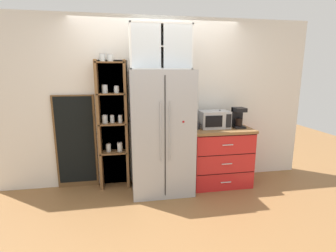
% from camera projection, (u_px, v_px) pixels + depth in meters
% --- Properties ---
extents(ground_plane, '(10.59, 10.59, 0.00)m').
position_uv_depth(ground_plane, '(162.00, 189.00, 3.83)').
color(ground_plane, olive).
extents(wall_back_cream, '(4.90, 0.10, 2.55)m').
position_uv_depth(wall_back_cream, '(157.00, 102.00, 3.95)').
color(wall_back_cream, silver).
rests_on(wall_back_cream, ground).
extents(refrigerator, '(0.87, 0.71, 1.77)m').
position_uv_depth(refrigerator, '(161.00, 132.00, 3.65)').
color(refrigerator, '#ADAFB5').
rests_on(refrigerator, ground).
extents(pantry_shelf_column, '(0.48, 0.27, 2.00)m').
position_uv_depth(pantry_shelf_column, '(113.00, 122.00, 3.78)').
color(pantry_shelf_column, brown).
rests_on(pantry_shelf_column, ground).
extents(counter_cabinet, '(0.94, 0.61, 0.90)m').
position_uv_depth(counter_cabinet, '(219.00, 156.00, 3.95)').
color(counter_cabinet, red).
rests_on(counter_cabinet, ground).
extents(microwave, '(0.44, 0.33, 0.26)m').
position_uv_depth(microwave, '(214.00, 119.00, 3.86)').
color(microwave, '#ADAFB5').
rests_on(microwave, counter_cabinet).
extents(coffee_maker, '(0.17, 0.20, 0.31)m').
position_uv_depth(coffee_maker, '(238.00, 117.00, 3.88)').
color(coffee_maker, black).
rests_on(coffee_maker, counter_cabinet).
extents(mug_red, '(0.12, 0.09, 0.10)m').
position_uv_depth(mug_red, '(221.00, 125.00, 3.85)').
color(mug_red, red).
rests_on(mug_red, counter_cabinet).
extents(mug_charcoal, '(0.12, 0.09, 0.09)m').
position_uv_depth(mug_charcoal, '(197.00, 126.00, 3.77)').
color(mug_charcoal, '#2D2D33').
rests_on(mug_charcoal, counter_cabinet).
extents(bottle_clear, '(0.06, 0.06, 0.27)m').
position_uv_depth(bottle_clear, '(219.00, 120.00, 3.90)').
color(bottle_clear, silver).
rests_on(bottle_clear, counter_cabinet).
extents(upper_cabinet, '(0.84, 0.32, 0.60)m').
position_uv_depth(upper_cabinet, '(160.00, 47.00, 3.45)').
color(upper_cabinet, silver).
rests_on(upper_cabinet, refrigerator).
extents(chalkboard_menu, '(0.60, 0.04, 1.42)m').
position_uv_depth(chalkboard_menu, '(76.00, 142.00, 3.78)').
color(chalkboard_menu, brown).
rests_on(chalkboard_menu, ground).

